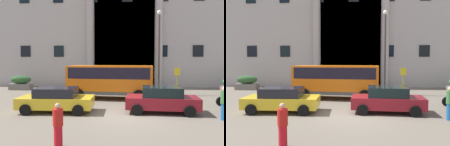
% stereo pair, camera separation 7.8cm
% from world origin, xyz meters
% --- Properties ---
extents(ground_plane, '(80.00, 64.00, 0.12)m').
position_xyz_m(ground_plane, '(0.00, 0.00, -0.06)').
color(ground_plane, '#675E52').
extents(office_building_facade, '(37.68, 9.66, 17.81)m').
position_xyz_m(office_building_facade, '(-0.00, 17.48, 8.90)').
color(office_building_facade, '#ACA7A2').
rests_on(office_building_facade, ground_plane).
extents(orange_minibus, '(6.60, 3.05, 2.56)m').
position_xyz_m(orange_minibus, '(-1.31, 5.50, 1.54)').
color(orange_minibus, orange).
rests_on(orange_minibus, ground_plane).
extents(bus_stop_sign, '(0.44, 0.08, 2.35)m').
position_xyz_m(bus_stop_sign, '(4.07, 6.96, 1.47)').
color(bus_stop_sign, olive).
rests_on(bus_stop_sign, ground_plane).
extents(hedge_planter_west, '(2.17, 0.98, 1.42)m').
position_xyz_m(hedge_planter_west, '(-10.64, 10.23, 0.68)').
color(hedge_planter_west, '#67645E').
rests_on(hedge_planter_west, ground_plane).
extents(hedge_planter_far_east, '(1.47, 0.97, 1.53)m').
position_xyz_m(hedge_planter_far_east, '(-1.79, 10.71, 0.74)').
color(hedge_planter_far_east, slate).
rests_on(hedge_planter_far_east, ground_plane).
extents(parked_estate_mid, '(4.18, 2.22, 1.49)m').
position_xyz_m(parked_estate_mid, '(1.94, 1.13, 0.75)').
color(parked_estate_mid, maroon).
rests_on(parked_estate_mid, ground_plane).
extents(parked_sedan_second, '(4.27, 2.14, 1.42)m').
position_xyz_m(parked_sedan_second, '(-4.15, 0.96, 0.73)').
color(parked_sedan_second, gold).
rests_on(parked_sedan_second, ground_plane).
extents(pedestrian_woman_with_bag, '(0.36, 0.36, 1.56)m').
position_xyz_m(pedestrian_woman_with_bag, '(-2.47, -4.33, 0.78)').
color(pedestrian_woman_with_bag, red).
rests_on(pedestrian_woman_with_bag, ground_plane).
extents(pedestrian_woman_dark_dress, '(0.36, 0.36, 1.69)m').
position_xyz_m(pedestrian_woman_dark_dress, '(4.82, -0.31, 0.85)').
color(pedestrian_woman_dark_dress, '#1A5388').
rests_on(pedestrian_woman_dark_dress, ground_plane).
extents(lamppost_plaza_centre, '(0.40, 0.40, 7.22)m').
position_xyz_m(lamppost_plaza_centre, '(2.70, 7.99, 4.23)').
color(lamppost_plaza_centre, '#3F3731').
rests_on(lamppost_plaza_centre, ground_plane).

